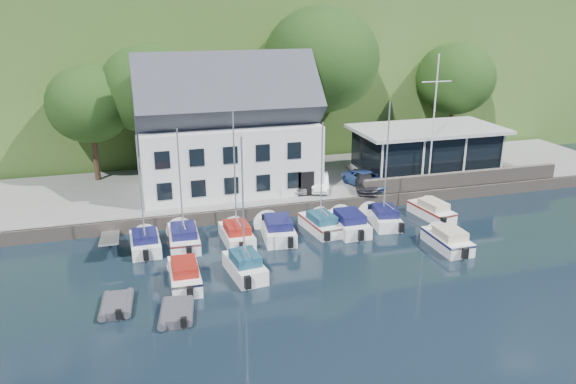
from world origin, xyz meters
name	(u,v)px	position (x,y,z in m)	size (l,w,h in m)	color
ground	(392,273)	(0.00, 0.00, 0.00)	(180.00, 180.00, 0.00)	black
quay	(305,182)	(0.00, 17.50, 0.50)	(60.00, 13.00, 1.00)	gray
quay_face	(330,206)	(0.00, 11.00, 0.50)	(60.00, 0.30, 1.00)	#695E54
hillside	(219,54)	(0.00, 62.00, 8.00)	(160.00, 75.00, 16.00)	#375921
field_patch	(256,0)	(8.00, 70.00, 16.15)	(50.00, 30.00, 0.30)	#5E6934
harbor_building	(227,136)	(-7.00, 16.50, 5.35)	(14.40, 8.20, 8.70)	silver
club_pavilion	(426,150)	(11.00, 16.00, 3.05)	(13.20, 7.20, 4.10)	black
seawall	(463,179)	(12.00, 11.40, 1.60)	(18.00, 0.50, 1.20)	#695E54
gangway	(111,246)	(-16.50, 9.00, 0.00)	(1.20, 6.00, 1.40)	silver
car_silver	(298,184)	(-1.67, 13.99, 1.58)	(1.37, 3.40, 1.16)	silver
car_white	(320,182)	(0.10, 13.78, 1.65)	(1.37, 3.92, 1.29)	silver
car_dgrey	(365,182)	(3.67, 12.70, 1.61)	(1.70, 4.18, 1.21)	#29292D
car_blue	(367,179)	(4.06, 13.28, 1.70)	(1.61, 4.08, 1.39)	#2D4A8C
flagpole	(433,122)	(9.28, 12.26, 6.42)	(2.60, 0.20, 10.83)	silver
tree_0	(92,124)	(-17.56, 21.67, 5.92)	(7.20, 7.20, 9.84)	#18340F
tree_1	(150,112)	(-12.71, 21.73, 6.71)	(8.35, 8.35, 11.42)	#18340F
tree_2	(262,112)	(-2.65, 22.51, 6.04)	(7.37, 7.37, 10.07)	#18340F
tree_3	(321,87)	(2.80, 21.52, 8.25)	(10.60, 10.60, 14.49)	#18340F
tree_5	(453,97)	(17.65, 22.80, 6.47)	(8.00, 8.00, 10.93)	#18340F
boat_r1_0	(141,190)	(-14.26, 7.64, 4.22)	(2.04, 5.15, 8.45)	white
boat_r1_1	(180,184)	(-11.71, 7.82, 4.33)	(2.12, 6.19, 8.67)	white
boat_r1_2	(235,181)	(-8.17, 7.29, 4.40)	(1.98, 5.64, 8.81)	white
boat_r1_3	(277,227)	(-5.27, 7.32, 0.77)	(2.24, 6.26, 1.53)	white
boat_r1_4	(322,175)	(-1.98, 7.57, 4.24)	(1.91, 5.81, 8.48)	white
boat_r1_5	(348,221)	(-0.07, 7.09, 0.75)	(2.19, 6.12, 1.50)	white
boat_r1_6	(386,169)	(2.93, 7.55, 4.24)	(1.95, 5.82, 8.49)	white
boat_r1_7	(432,209)	(7.04, 7.75, 0.71)	(1.76, 5.93, 1.42)	white
boat_r2_0	(184,272)	(-12.27, 2.19, 0.74)	(1.85, 5.92, 1.48)	white
boat_r2_1	(243,201)	(-8.67, 2.25, 4.73)	(1.87, 5.41, 9.45)	white
boat_r2_4	(447,238)	(5.17, 2.42, 0.72)	(1.99, 5.63, 1.45)	white
dinghy_0	(117,304)	(-16.10, 0.27, 0.34)	(1.73, 2.88, 0.67)	#3C3B41
dinghy_1	(177,311)	(-13.08, -1.39, 0.35)	(1.81, 3.02, 0.71)	#3C3B41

